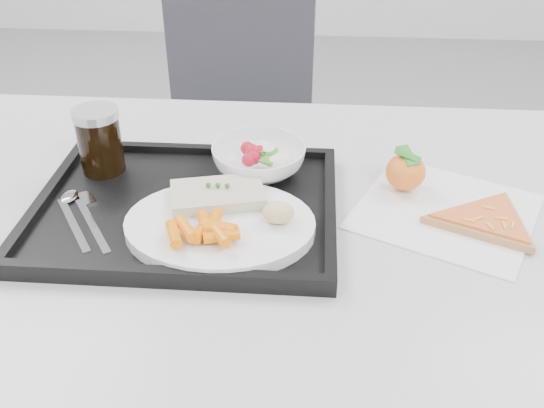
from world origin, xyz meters
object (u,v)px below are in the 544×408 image
chair (237,117)px  pizza_slice (486,220)px  dinner_plate (220,226)px  cola_glass (99,139)px  table (260,243)px  tangerine (406,172)px  salad_bowl (259,159)px  tray (187,208)px

chair → pizza_slice: (0.48, -0.80, 0.22)m
dinner_plate → cola_glass: size_ratio=2.50×
table → tangerine: (0.23, 0.07, 0.10)m
dinner_plate → salad_bowl: 0.17m
salad_bowl → tangerine: (0.23, -0.02, -0.00)m
chair → tangerine: 0.83m
cola_glass → dinner_plate: bearing=-36.0°
tray → cola_glass: 0.19m
tray → cola_glass: size_ratio=4.17×
dinner_plate → table: bearing=59.9°
chair → salad_bowl: (0.13, -0.69, 0.25)m
chair → salad_bowl: 0.74m
chair → pizza_slice: bearing=-59.1°
tray → salad_bowl: size_ratio=2.96×
table → pizza_slice: bearing=-3.8°
salad_bowl → table: bearing=-84.1°
salad_bowl → dinner_plate: bearing=-103.2°
dinner_plate → salad_bowl: bearing=76.8°
dinner_plate → tangerine: 0.31m
pizza_slice → cola_glass: bearing=170.9°
table → chair: chair is taller
tray → cola_glass: (-0.16, 0.10, 0.06)m
cola_glass → salad_bowl: bearing=2.5°
chair → pizza_slice: size_ratio=4.64×
table → pizza_slice: (0.34, -0.02, 0.08)m
tray → tangerine: 0.35m
table → chair: (-0.14, 0.77, -0.15)m
table → salad_bowl: 0.14m
chair → cola_glass: (-0.13, -0.70, 0.28)m
dinner_plate → pizza_slice: (0.39, 0.06, -0.01)m
tray → pizza_slice: bearing=-0.1°
cola_glass → tangerine: (0.49, -0.01, -0.04)m
dinner_plate → pizza_slice: dinner_plate is taller
salad_bowl → tangerine: tangerine is taller
cola_glass → pizza_slice: 0.61m
dinner_plate → cola_glass: (-0.22, 0.16, 0.05)m
dinner_plate → chair: bearing=96.0°
table → cola_glass: (-0.27, 0.07, 0.14)m
salad_bowl → pizza_slice: bearing=-17.2°
tray → dinner_plate: 0.09m
tray → salad_bowl: (0.10, 0.11, 0.03)m
chair → cola_glass: 0.77m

